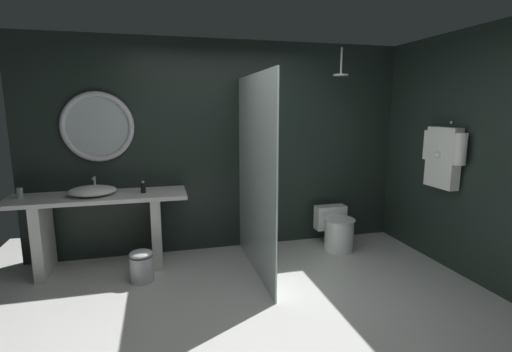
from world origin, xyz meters
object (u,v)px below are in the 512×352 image
at_px(soap_dispenser, 143,187).
at_px(waste_bin, 142,266).
at_px(toilet, 337,229).
at_px(tumbler_cup, 20,193).
at_px(vessel_sink, 92,191).
at_px(round_wall_mirror, 98,127).
at_px(rain_shower_head, 341,72).
at_px(hanging_bathrobe, 443,155).

xyz_separation_m(soap_dispenser, waste_bin, (-0.04, -0.43, -0.74)).
bearing_deg(waste_bin, toilet, 8.41).
bearing_deg(tumbler_cup, waste_bin, -22.14).
relative_size(vessel_sink, soap_dispenser, 3.66).
xyz_separation_m(tumbler_cup, round_wall_mirror, (0.78, 0.23, 0.67)).
xyz_separation_m(tumbler_cup, rain_shower_head, (3.62, -0.07, 1.31)).
height_order(toilet, waste_bin, toilet).
distance_m(vessel_sink, tumbler_cup, 0.73).
height_order(vessel_sink, hanging_bathrobe, hanging_bathrobe).
relative_size(round_wall_mirror, hanging_bathrobe, 1.08).
height_order(round_wall_mirror, toilet, round_wall_mirror).
xyz_separation_m(vessel_sink, rain_shower_head, (2.89, -0.01, 1.31)).
bearing_deg(round_wall_mirror, hanging_bathrobe, -16.91).
bearing_deg(soap_dispenser, waste_bin, -95.27).
relative_size(vessel_sink, tumbler_cup, 4.58).
height_order(hanging_bathrobe, toilet, hanging_bathrobe).
distance_m(soap_dispenser, rain_shower_head, 2.70).
xyz_separation_m(round_wall_mirror, rain_shower_head, (2.83, -0.30, 0.64)).
xyz_separation_m(tumbler_cup, waste_bin, (1.21, -0.49, -0.74)).
distance_m(hanging_bathrobe, toilet, 1.54).
distance_m(tumbler_cup, round_wall_mirror, 1.06).
relative_size(vessel_sink, toilet, 0.90).
bearing_deg(rain_shower_head, soap_dispenser, 179.76).
height_order(round_wall_mirror, rain_shower_head, rain_shower_head).
distance_m(vessel_sink, round_wall_mirror, 0.74).
distance_m(round_wall_mirror, hanging_bathrobe, 3.87).
bearing_deg(waste_bin, vessel_sink, 138.97).
xyz_separation_m(vessel_sink, hanging_bathrobe, (3.75, -0.83, 0.37)).
bearing_deg(soap_dispenser, toilet, -1.88).
xyz_separation_m(round_wall_mirror, waste_bin, (0.43, -0.72, -1.41)).
relative_size(tumbler_cup, hanging_bathrobe, 0.15).
bearing_deg(waste_bin, tumbler_cup, 157.86).
distance_m(rain_shower_head, toilet, 1.96).
bearing_deg(tumbler_cup, rain_shower_head, -1.14).
height_order(rain_shower_head, toilet, rain_shower_head).
relative_size(vessel_sink, waste_bin, 1.50).
bearing_deg(rain_shower_head, tumbler_cup, 178.86).
height_order(soap_dispenser, hanging_bathrobe, hanging_bathrobe).
relative_size(round_wall_mirror, waste_bin, 2.37).
relative_size(rain_shower_head, waste_bin, 0.99).
bearing_deg(toilet, round_wall_mirror, 172.58).
xyz_separation_m(rain_shower_head, hanging_bathrobe, (0.86, -0.82, -0.94)).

